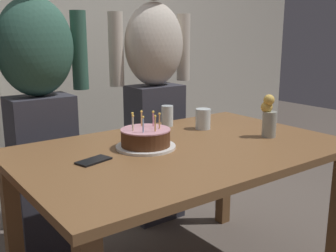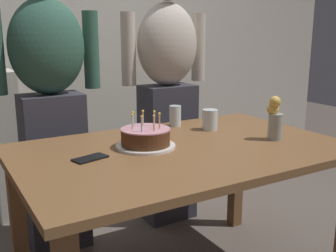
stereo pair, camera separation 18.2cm
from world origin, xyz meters
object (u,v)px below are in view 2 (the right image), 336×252
at_px(birthday_cake, 146,138).
at_px(person_woman_cardigan, 167,92).
at_px(water_glass_near, 210,120).
at_px(flower_vase, 275,119).
at_px(cell_phone, 90,158).
at_px(person_man_bearded, 51,102).
at_px(water_glass_far, 175,116).

distance_m(birthday_cake, person_woman_cardigan, 0.83).
distance_m(water_glass_near, flower_vase, 0.36).
bearing_deg(birthday_cake, water_glass_near, 15.30).
height_order(cell_phone, person_man_bearded, person_man_bearded).
relative_size(birthday_cake, water_glass_near, 2.46).
bearing_deg(person_woman_cardigan, water_glass_near, 84.96).
xyz_separation_m(birthday_cake, water_glass_near, (0.46, 0.12, 0.01)).
height_order(person_man_bearded, person_woman_cardigan, same).
bearing_deg(birthday_cake, flower_vase, -18.14).
relative_size(water_glass_near, flower_vase, 0.51).
bearing_deg(cell_phone, water_glass_near, -2.57).
xyz_separation_m(water_glass_near, cell_phone, (-0.74, -0.16, -0.05)).
relative_size(flower_vase, person_man_bearded, 0.13).
bearing_deg(cell_phone, person_man_bearded, 72.61).
xyz_separation_m(flower_vase, person_man_bearded, (-0.86, 0.86, 0.03)).
relative_size(birthday_cake, cell_phone, 1.90).
distance_m(cell_phone, person_woman_cardigan, 1.06).
bearing_deg(person_man_bearded, person_woman_cardigan, -180.00).
bearing_deg(water_glass_near, cell_phone, -167.44).
height_order(water_glass_far, person_man_bearded, person_man_bearded).
bearing_deg(water_glass_near, water_glass_far, 123.74).
height_order(water_glass_near, flower_vase, flower_vase).
distance_m(cell_phone, person_man_bearded, 0.71).
xyz_separation_m(birthday_cake, cell_phone, (-0.28, -0.04, -0.04)).
relative_size(birthday_cake, water_glass_far, 2.37).
xyz_separation_m(water_glass_near, flower_vase, (0.15, -0.32, 0.05)).
bearing_deg(water_glass_far, person_woman_cardigan, 65.73).
xyz_separation_m(water_glass_far, flower_vase, (0.27, -0.50, 0.04)).
relative_size(water_glass_near, cell_phone, 0.77).
height_order(birthday_cake, water_glass_near, birthday_cake).
xyz_separation_m(cell_phone, flower_vase, (0.89, -0.16, 0.10)).
xyz_separation_m(birthday_cake, person_woman_cardigan, (0.50, 0.66, 0.09)).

